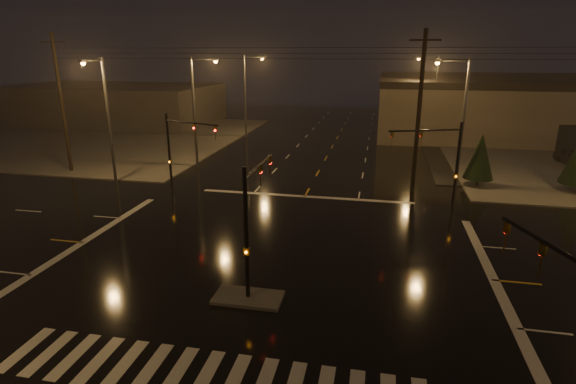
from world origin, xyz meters
name	(u,v)px	position (x,y,z in m)	size (l,w,h in m)	color
ground	(270,260)	(0.00, 0.00, 0.00)	(140.00, 140.00, 0.00)	black
sidewalk_nw	(98,137)	(-30.00, 30.00, 0.06)	(36.00, 36.00, 0.12)	#4D4B45
median_island	(248,298)	(0.00, -4.00, 0.07)	(3.00, 1.60, 0.15)	#4D4B45
crosswalk	(206,376)	(0.00, -9.00, 0.01)	(15.00, 2.60, 0.01)	beige
stop_bar_far	(305,196)	(0.00, 11.00, 0.01)	(16.00, 0.50, 0.01)	beige
commercial_block	(113,104)	(-35.00, 42.00, 2.80)	(30.00, 18.00, 5.60)	#3C3835
signal_mast_median	(252,212)	(0.00, -3.07, 3.75)	(0.25, 4.59, 6.00)	black
signal_mast_ne	(443,155)	(9.50, 10.14, 3.79)	(4.84, 1.86, 6.00)	black
signal_mast_nw	(179,144)	(-9.50, 10.14, 3.79)	(4.84, 1.86, 6.00)	black
signal_mast_se	(570,330)	(10.23, -9.75, 3.71)	(1.55, 3.87, 6.00)	black
streetlight_1	(197,105)	(-11.18, 18.00, 5.80)	(2.77, 0.32, 10.00)	#38383A
streetlight_2	(247,91)	(-11.18, 34.00, 5.80)	(2.77, 0.32, 10.00)	#38383A
streetlight_3	(459,114)	(11.18, 16.00, 5.80)	(2.77, 0.32, 10.00)	#38383A
streetlight_4	(433,92)	(11.18, 36.00, 5.80)	(2.77, 0.32, 10.00)	#38383A
streetlight_5	(106,113)	(-16.00, 11.18, 5.80)	(0.32, 2.77, 10.00)	#38383A
utility_pole_0	(62,103)	(-22.00, 14.00, 6.13)	(2.20, 0.32, 12.00)	black
utility_pole_1	(419,112)	(8.00, 14.00, 6.13)	(2.20, 0.32, 12.00)	black
conifer_0	(480,156)	(13.16, 16.35, 2.50)	(2.31, 2.31, 4.31)	black
car_parked	(574,158)	(23.51, 25.63, 0.78)	(1.85, 4.60, 1.57)	black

